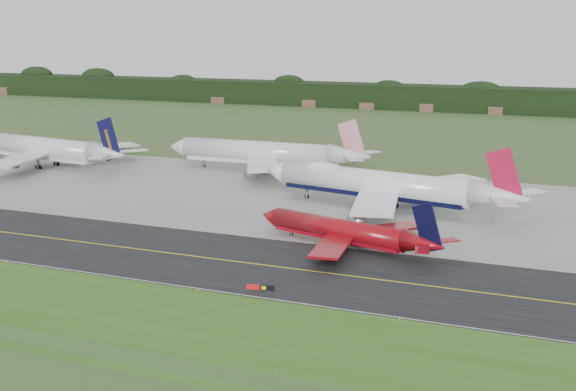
# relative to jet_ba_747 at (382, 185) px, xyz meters

# --- Properties ---
(ground) EXTENTS (600.00, 600.00, 0.00)m
(ground) POSITION_rel_jet_ba_747_xyz_m (-13.81, -45.57, -5.54)
(ground) COLOR #355125
(ground) RESTS_ON ground
(grass_verge) EXTENTS (400.00, 30.00, 0.01)m
(grass_verge) POSITION_rel_jet_ba_747_xyz_m (-13.81, -80.57, -5.54)
(grass_verge) COLOR #304D16
(grass_verge) RESTS_ON ground
(taxiway) EXTENTS (400.00, 32.00, 0.02)m
(taxiway) POSITION_rel_jet_ba_747_xyz_m (-13.81, -49.57, -5.53)
(taxiway) COLOR black
(taxiway) RESTS_ON ground
(apron) EXTENTS (400.00, 78.00, 0.01)m
(apron) POSITION_rel_jet_ba_747_xyz_m (-13.81, 5.43, -5.53)
(apron) COLOR gray
(apron) RESTS_ON ground
(taxiway_centreline) EXTENTS (400.00, 0.40, 0.00)m
(taxiway_centreline) POSITION_rel_jet_ba_747_xyz_m (-13.81, -49.57, -5.51)
(taxiway_centreline) COLOR yellow
(taxiway_centreline) RESTS_ON taxiway
(taxiway_edge_line) EXTENTS (400.00, 0.25, 0.00)m
(taxiway_edge_line) POSITION_rel_jet_ba_747_xyz_m (-13.81, -65.07, -5.51)
(taxiway_edge_line) COLOR silver
(taxiway_edge_line) RESTS_ON taxiway
(perimeter_fence) EXTENTS (320.00, 0.10, 320.00)m
(perimeter_fence) POSITION_rel_jet_ba_747_xyz_m (-13.81, -93.57, -4.44)
(perimeter_fence) COLOR slate
(perimeter_fence) RESTS_ON ground
(horizon_treeline) EXTENTS (700.00, 25.00, 12.00)m
(horizon_treeline) POSITION_rel_jet_ba_747_xyz_m (-13.81, 228.20, -0.07)
(horizon_treeline) COLOR black
(horizon_treeline) RESTS_ON ground
(jet_ba_747) EXTENTS (64.41, 52.58, 16.28)m
(jet_ba_747) POSITION_rel_jet_ba_747_xyz_m (0.00, 0.00, 0.00)
(jet_ba_747) COLOR white
(jet_ba_747) RESTS_ON ground
(jet_red_737) EXTENTS (39.60, 31.54, 10.88)m
(jet_red_737) POSITION_rel_jet_ba_747_xyz_m (3.62, -33.49, -2.53)
(jet_red_737) COLOR maroon
(jet_red_737) RESTS_ON ground
(jet_navy_gold) EXTENTS (62.55, 53.85, 16.17)m
(jet_navy_gold) POSITION_rel_jet_ba_747_xyz_m (-105.63, 14.93, -0.23)
(jet_navy_gold) COLOR silver
(jet_navy_gold) RESTS_ON ground
(jet_star_tail) EXTENTS (60.79, 51.02, 16.07)m
(jet_star_tail) POSITION_rel_jet_ba_747_xyz_m (-43.58, 32.80, -0.18)
(jet_star_tail) COLOR silver
(jet_star_tail) RESTS_ON ground
(taxiway_sign) EXTENTS (4.25, 1.10, 1.44)m
(taxiway_sign) POSITION_rel_jet_ba_747_xyz_m (0.32, -63.55, -4.53)
(taxiway_sign) COLOR slate
(taxiway_sign) RESTS_ON ground
(edge_marker_left) EXTENTS (0.16, 0.16, 0.50)m
(edge_marker_left) POSITION_rel_jet_ba_747_xyz_m (-46.63, -66.07, -5.29)
(edge_marker_left) COLOR yellow
(edge_marker_left) RESTS_ON ground
(edge_marker_center) EXTENTS (0.16, 0.16, 0.50)m
(edge_marker_center) POSITION_rel_jet_ba_747_xyz_m (-9.07, -66.07, -5.29)
(edge_marker_center) COLOR yellow
(edge_marker_center) RESTS_ON ground
(edge_marker_right) EXTENTS (0.16, 0.16, 0.50)m
(edge_marker_right) POSITION_rel_jet_ba_747_xyz_m (22.73, -66.07, -5.29)
(edge_marker_right) COLOR yellow
(edge_marker_right) RESTS_ON ground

